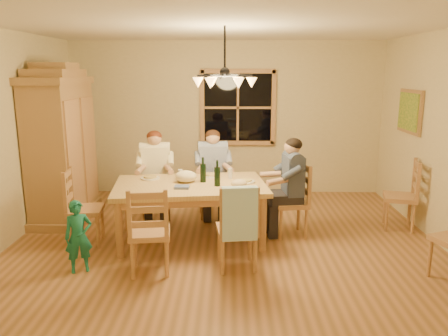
{
  "coord_description": "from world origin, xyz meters",
  "views": [
    {
      "loc": [
        0.07,
        -5.29,
        2.19
      ],
      "look_at": [
        -0.01,
        0.1,
        0.98
      ],
      "focal_mm": 35.0,
      "sensor_mm": 36.0,
      "label": 1
    }
  ],
  "objects_px": {
    "chandelier": "(225,80)",
    "chair_far_left": "(156,199)",
    "adult_slate_man": "(292,175)",
    "armoire": "(62,149)",
    "chair_near_right": "(237,242)",
    "chair_near_left": "(150,246)",
    "wine_bottle_b": "(217,173)",
    "dining_table": "(190,191)",
    "adult_woman": "(155,164)",
    "chair_end_right": "(290,214)",
    "adult_plaid_man": "(213,163)",
    "wine_bottle_a": "(203,170)",
    "child": "(79,237)",
    "chair_spare_back": "(399,207)",
    "chair_end_left": "(86,221)",
    "chair_far_right": "(213,197)"
  },
  "relations": [
    {
      "from": "chandelier",
      "to": "chair_far_left",
      "type": "distance_m",
      "value": 2.29
    },
    {
      "from": "chandelier",
      "to": "adult_slate_man",
      "type": "distance_m",
      "value": 1.55
    },
    {
      "from": "armoire",
      "to": "chair_near_right",
      "type": "xyz_separation_m",
      "value": [
        2.57,
        -1.7,
        -0.75
      ]
    },
    {
      "from": "chair_near_left",
      "to": "wine_bottle_b",
      "type": "distance_m",
      "value": 1.28
    },
    {
      "from": "dining_table",
      "to": "adult_woman",
      "type": "xyz_separation_m",
      "value": [
        -0.59,
        0.84,
        0.18
      ]
    },
    {
      "from": "chair_end_right",
      "to": "adult_slate_man",
      "type": "xyz_separation_m",
      "value": [
        -0.0,
        0.0,
        0.54
      ]
    },
    {
      "from": "adult_plaid_man",
      "to": "wine_bottle_a",
      "type": "bearing_deg",
      "value": 76.41
    },
    {
      "from": "armoire",
      "to": "dining_table",
      "type": "distance_m",
      "value": 2.19
    },
    {
      "from": "dining_table",
      "to": "adult_slate_man",
      "type": "distance_m",
      "value": 1.35
    },
    {
      "from": "chair_end_right",
      "to": "child",
      "type": "relative_size",
      "value": 1.21
    },
    {
      "from": "dining_table",
      "to": "wine_bottle_b",
      "type": "xyz_separation_m",
      "value": [
        0.35,
        -0.1,
        0.26
      ]
    },
    {
      "from": "chandelier",
      "to": "adult_woman",
      "type": "xyz_separation_m",
      "value": [
        -1.04,
        1.01,
        -1.24
      ]
    },
    {
      "from": "adult_slate_man",
      "to": "chair_spare_back",
      "type": "height_order",
      "value": "adult_slate_man"
    },
    {
      "from": "chair_near_right",
      "to": "chair_far_left",
      "type": "bearing_deg",
      "value": 117.9
    },
    {
      "from": "dining_table",
      "to": "wine_bottle_b",
      "type": "height_order",
      "value": "wine_bottle_b"
    },
    {
      "from": "dining_table",
      "to": "child",
      "type": "bearing_deg",
      "value": -139.78
    },
    {
      "from": "adult_plaid_man",
      "to": "chair_end_right",
      "type": "bearing_deg",
      "value": 136.64
    },
    {
      "from": "armoire",
      "to": "wine_bottle_b",
      "type": "height_order",
      "value": "armoire"
    },
    {
      "from": "adult_woman",
      "to": "chair_end_left",
      "type": "bearing_deg",
      "value": 46.74
    },
    {
      "from": "wine_bottle_b",
      "to": "wine_bottle_a",
      "type": "bearing_deg",
      "value": 134.11
    },
    {
      "from": "chair_end_left",
      "to": "wine_bottle_b",
      "type": "xyz_separation_m",
      "value": [
        1.68,
        0.06,
        0.62
      ]
    },
    {
      "from": "dining_table",
      "to": "wine_bottle_b",
      "type": "bearing_deg",
      "value": -16.51
    },
    {
      "from": "chair_far_left",
      "to": "chair_near_left",
      "type": "relative_size",
      "value": 1.0
    },
    {
      "from": "chandelier",
      "to": "adult_plaid_man",
      "type": "height_order",
      "value": "chandelier"
    },
    {
      "from": "adult_slate_man",
      "to": "wine_bottle_a",
      "type": "distance_m",
      "value": 1.17
    },
    {
      "from": "chair_end_right",
      "to": "chair_spare_back",
      "type": "relative_size",
      "value": 1.0
    },
    {
      "from": "chair_near_left",
      "to": "chandelier",
      "type": "bearing_deg",
      "value": 37.34
    },
    {
      "from": "wine_bottle_a",
      "to": "chair_near_right",
      "type": "bearing_deg",
      "value": -65.23
    },
    {
      "from": "chair_near_right",
      "to": "child",
      "type": "distance_m",
      "value": 1.75
    },
    {
      "from": "dining_table",
      "to": "wine_bottle_b",
      "type": "relative_size",
      "value": 6.25
    },
    {
      "from": "chandelier",
      "to": "chair_end_left",
      "type": "height_order",
      "value": "chandelier"
    },
    {
      "from": "chair_far_right",
      "to": "chair_spare_back",
      "type": "distance_m",
      "value": 2.69
    },
    {
      "from": "chair_far_left",
      "to": "chair_end_right",
      "type": "height_order",
      "value": "same"
    },
    {
      "from": "adult_slate_man",
      "to": "wine_bottle_b",
      "type": "height_order",
      "value": "adult_slate_man"
    },
    {
      "from": "wine_bottle_b",
      "to": "adult_woman",
      "type": "bearing_deg",
      "value": 135.0
    },
    {
      "from": "dining_table",
      "to": "adult_plaid_man",
      "type": "xyz_separation_m",
      "value": [
        0.26,
        0.95,
        0.18
      ]
    },
    {
      "from": "chair_far_right",
      "to": "chair_end_left",
      "type": "relative_size",
      "value": 1.0
    },
    {
      "from": "adult_woman",
      "to": "wine_bottle_a",
      "type": "bearing_deg",
      "value": 127.96
    },
    {
      "from": "chandelier",
      "to": "armoire",
      "type": "height_order",
      "value": "chandelier"
    },
    {
      "from": "dining_table",
      "to": "adult_plaid_man",
      "type": "relative_size",
      "value": 2.36
    },
    {
      "from": "chandelier",
      "to": "dining_table",
      "type": "height_order",
      "value": "chandelier"
    },
    {
      "from": "chandelier",
      "to": "adult_woman",
      "type": "relative_size",
      "value": 0.88
    },
    {
      "from": "adult_woman",
      "to": "chair_near_right",
      "type": "bearing_deg",
      "value": 117.9
    },
    {
      "from": "adult_plaid_man",
      "to": "chair_end_left",
      "type": "bearing_deg",
      "value": 27.98
    },
    {
      "from": "chair_near_left",
      "to": "wine_bottle_b",
      "type": "xyz_separation_m",
      "value": [
        0.72,
        0.86,
        0.62
      ]
    },
    {
      "from": "chair_near_left",
      "to": "armoire",
      "type": "bearing_deg",
      "value": 124.14
    },
    {
      "from": "chair_end_right",
      "to": "adult_slate_man",
      "type": "relative_size",
      "value": 1.13
    },
    {
      "from": "adult_slate_man",
      "to": "child",
      "type": "distance_m",
      "value": 2.76
    },
    {
      "from": "child",
      "to": "chair_far_left",
      "type": "bearing_deg",
      "value": 49.68
    },
    {
      "from": "chandelier",
      "to": "adult_slate_man",
      "type": "bearing_deg",
      "value": 20.73
    }
  ]
}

